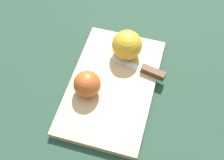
% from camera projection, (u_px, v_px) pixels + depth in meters
% --- Properties ---
extents(ground_plane, '(4.00, 4.00, 0.00)m').
position_uv_depth(ground_plane, '(112.00, 88.00, 0.87)').
color(ground_plane, '#1E3828').
extents(cutting_board, '(0.40, 0.29, 0.02)m').
position_uv_depth(cutting_board, '(112.00, 86.00, 0.86)').
color(cutting_board, tan).
rests_on(cutting_board, ground_plane).
extents(apple_half_left, '(0.07, 0.07, 0.07)m').
position_uv_depth(apple_half_left, '(87.00, 84.00, 0.81)').
color(apple_half_left, '#AD4C1E').
rests_on(apple_half_left, cutting_board).
extents(apple_half_right, '(0.09, 0.09, 0.09)m').
position_uv_depth(apple_half_right, '(127.00, 45.00, 0.87)').
color(apple_half_right, gold).
rests_on(apple_half_right, cutting_board).
extents(knife, '(0.08, 0.16, 0.02)m').
position_uv_depth(knife, '(149.00, 71.00, 0.86)').
color(knife, silver).
rests_on(knife, cutting_board).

